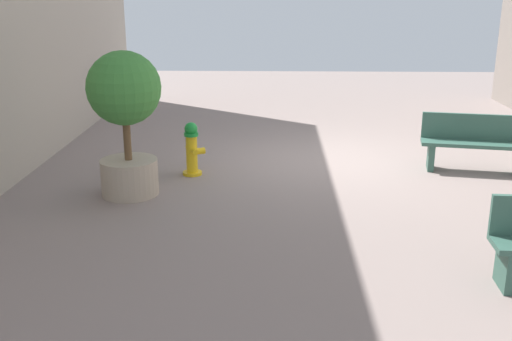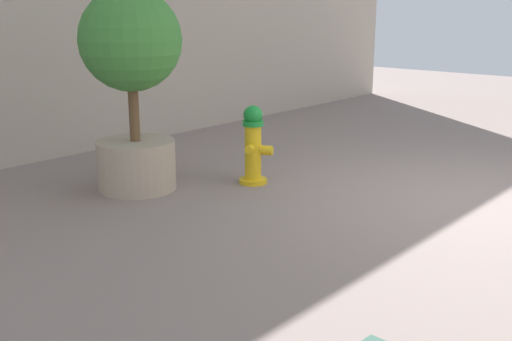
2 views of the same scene
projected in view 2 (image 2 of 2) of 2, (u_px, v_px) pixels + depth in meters
name	position (u px, v px, depth m)	size (l,w,h in m)	color
ground_plane	(487.00, 206.00, 6.34)	(23.40, 23.40, 0.00)	gray
fire_hydrant	(254.00, 145.00, 7.03)	(0.38, 0.40, 0.89)	gold
planter_tree	(132.00, 71.00, 6.59)	(1.07, 1.07, 2.14)	tan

